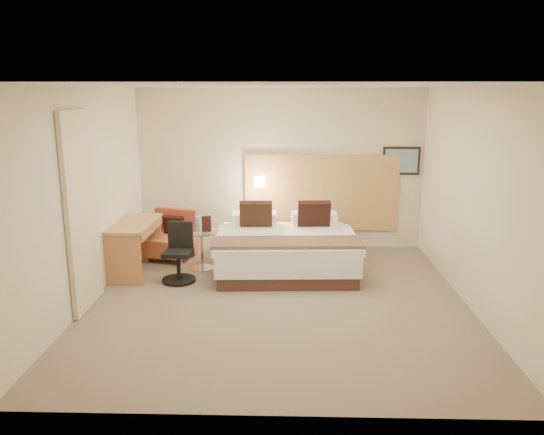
{
  "coord_description": "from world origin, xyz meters",
  "views": [
    {
      "loc": [
        0.11,
        -6.4,
        2.63
      ],
      "look_at": [
        -0.09,
        0.5,
        0.98
      ],
      "focal_mm": 35.0,
      "sensor_mm": 36.0,
      "label": 1
    }
  ],
  "objects_px": {
    "desk_chair": "(179,258)",
    "bed": "(285,247)",
    "desk": "(136,233)",
    "lounge_chair": "(171,239)",
    "side_table": "(202,248)"
  },
  "relations": [
    {
      "from": "lounge_chair",
      "to": "desk",
      "type": "relative_size",
      "value": 0.72
    },
    {
      "from": "lounge_chair",
      "to": "desk",
      "type": "bearing_deg",
      "value": -117.65
    },
    {
      "from": "side_table",
      "to": "desk_chair",
      "type": "height_order",
      "value": "desk_chair"
    },
    {
      "from": "desk_chair",
      "to": "bed",
      "type": "bearing_deg",
      "value": 21.49
    },
    {
      "from": "bed",
      "to": "side_table",
      "type": "height_order",
      "value": "bed"
    },
    {
      "from": "side_table",
      "to": "lounge_chair",
      "type": "bearing_deg",
      "value": 136.87
    },
    {
      "from": "bed",
      "to": "desk",
      "type": "distance_m",
      "value": 2.24
    },
    {
      "from": "desk",
      "to": "bed",
      "type": "bearing_deg",
      "value": 5.84
    },
    {
      "from": "lounge_chair",
      "to": "side_table",
      "type": "bearing_deg",
      "value": -43.13
    },
    {
      "from": "lounge_chair",
      "to": "desk_chair",
      "type": "xyz_separation_m",
      "value": [
        0.34,
        -1.07,
        0.04
      ]
    },
    {
      "from": "side_table",
      "to": "desk",
      "type": "height_order",
      "value": "desk"
    },
    {
      "from": "bed",
      "to": "desk_chair",
      "type": "distance_m",
      "value": 1.62
    },
    {
      "from": "side_table",
      "to": "desk",
      "type": "distance_m",
      "value": 0.99
    },
    {
      "from": "bed",
      "to": "desk",
      "type": "height_order",
      "value": "bed"
    },
    {
      "from": "desk",
      "to": "desk_chair",
      "type": "height_order",
      "value": "desk_chair"
    }
  ]
}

